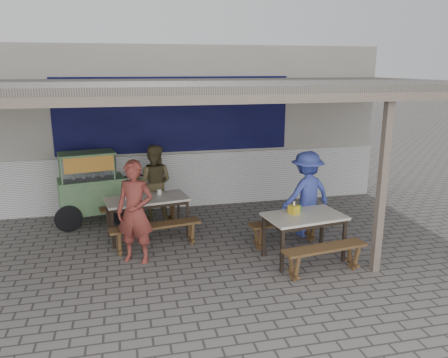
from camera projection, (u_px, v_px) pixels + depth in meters
The scene contains 17 objects.
ground at pixel (213, 261), 7.06m from camera, with size 60.00×60.00×0.00m, color #645F5B.
back_wall at pixel (181, 126), 10.01m from camera, with size 9.00×1.28×3.50m.
warung_roof at pixel (202, 87), 7.24m from camera, with size 9.00×4.21×2.81m.
table_left at pixel (147, 202), 7.88m from camera, with size 1.55×0.92×0.75m.
bench_left_street at pixel (156, 231), 7.42m from camera, with size 1.58×0.52×0.45m.
bench_left_wall at pixel (141, 210), 8.50m from camera, with size 1.58×0.52×0.45m.
table_right at pixel (304, 220), 6.98m from camera, with size 1.33×0.91×0.75m.
bench_right_street at pixel (325, 254), 6.51m from camera, with size 1.36×0.46×0.45m.
bench_right_wall at pixel (285, 227), 7.61m from camera, with size 1.36×0.46×0.45m.
vendor_cart at pixel (91, 185), 8.61m from camera, with size 1.72×0.94×1.44m.
patron_street_side at pixel (135, 212), 6.85m from camera, with size 0.60×0.40×1.66m, color brown.
patron_wall_side at pixel (154, 182), 8.83m from camera, with size 0.75×0.59×1.55m, color brown.
patron_right_table at pixel (306, 194), 7.98m from camera, with size 1.02×0.59×1.58m, color #4151B7.
tissue_box at pixel (294, 209), 7.01m from camera, with size 0.14×0.14×0.14m, color gold.
donation_box at pixel (296, 208), 7.13m from camera, with size 0.16×0.11×0.11m, color #347536.
condiment_jar at pixel (159, 192), 8.08m from camera, with size 0.08×0.08×0.09m, color silver.
condiment_bowl at pixel (129, 196), 7.88m from camera, with size 0.21×0.21×0.05m, color silver.
Camera 1 is at (-1.32, -6.38, 3.03)m, focal length 35.00 mm.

